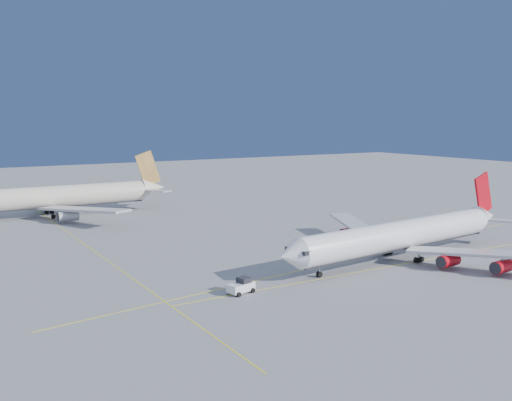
# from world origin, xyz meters

# --- Properties ---
(ground) EXTENTS (500.00, 500.00, 0.00)m
(ground) POSITION_xyz_m (0.00, 0.00, 0.00)
(ground) COLOR slate
(ground) RESTS_ON ground
(taxiway_lines) EXTENTS (118.86, 140.00, 0.02)m
(taxiway_lines) POSITION_xyz_m (-14.71, 6.34, 0.01)
(taxiway_lines) COLOR yellow
(taxiway_lines) RESTS_ON ground
(airliner_virgin) EXTENTS (62.98, 56.32, 15.53)m
(airliner_virgin) POSITION_xyz_m (10.61, -10.81, 4.68)
(airliner_virgin) COLOR white
(airliner_virgin) RESTS_ON ground
(airliner_etihad) EXTENTS (67.11, 62.18, 17.56)m
(airliner_etihad) POSITION_xyz_m (-37.66, 75.33, 5.34)
(airliner_etihad) COLOR beige
(airliner_etihad) RESTS_ON ground
(pushback_tug) EXTENTS (4.74, 3.49, 2.45)m
(pushback_tug) POSITION_xyz_m (-28.03, -13.83, 1.13)
(pushback_tug) COLOR white
(pushback_tug) RESTS_ON ground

